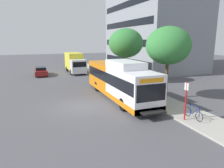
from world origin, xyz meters
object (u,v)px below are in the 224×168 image
Objects in this scene: street_tree_mid_block at (126,43)px; parked_car_far_lane at (41,71)px; bus_stop_sign_pole at (186,98)px; transit_bus at (119,80)px; bicycle_parked at (193,113)px; street_tree_near_stop at (168,46)px; box_truck_background at (75,62)px.

parked_car_far_lane is at bearing 136.00° from street_tree_mid_block.
parked_car_far_lane is (-8.11, 23.04, -0.99)m from bus_stop_sign_pole.
transit_bus reaches higher than bicycle_parked.
street_tree_near_stop is (2.18, 5.16, 3.27)m from bus_stop_sign_pole.
parked_car_far_lane is at bearing 110.83° from bicycle_parked.
bicycle_parked is 24.31m from box_truck_background.
street_tree_near_stop reaches higher than transit_bus.
street_tree_mid_block is at bearing -67.34° from box_truck_background.
transit_bus is 2.72× the size of parked_car_far_lane.
street_tree_mid_block is 0.96× the size of box_truck_background.
bus_stop_sign_pole is 1.48× the size of bicycle_parked.
box_truck_background is at bearing 104.12° from street_tree_near_stop.
bicycle_parked is 14.24m from street_tree_mid_block.
bicycle_parked is at bearing -70.74° from transit_bus.
street_tree_near_stop is 21.06m from parked_car_far_lane.
street_tree_mid_block is 1.49× the size of parked_car_far_lane.
street_tree_mid_block is at bearing -44.00° from parked_car_far_lane.
parked_car_far_lane is 5.73m from box_truck_background.
street_tree_mid_block is at bearing 84.98° from bicycle_parked.
street_tree_near_stop reaches higher than parked_car_far_lane.
bicycle_parked is 0.25× the size of box_truck_background.
street_tree_mid_block is 11.94m from box_truck_background.
bus_stop_sign_pole is 6.49m from street_tree_near_stop.
parked_car_far_lane is (-9.97, 9.62, -4.35)m from street_tree_mid_block.
street_tree_mid_block reaches higher than box_truck_background.
bicycle_parked is 0.39× the size of parked_car_far_lane.
parked_car_far_lane is at bearing 111.52° from transit_bus.
bicycle_parked is at bearing -69.17° from parked_car_far_lane.
box_truck_background reaches higher than bicycle_parked.
bicycle_parked is 0.26× the size of street_tree_mid_block.
bicycle_parked is at bearing -82.33° from box_truck_background.
street_tree_mid_block reaches higher than transit_bus.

